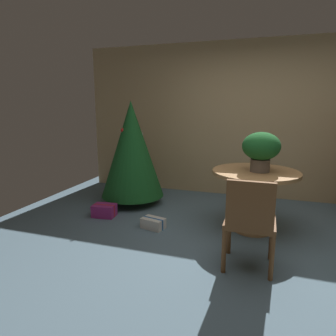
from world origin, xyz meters
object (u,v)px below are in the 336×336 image
object	(u,v)px
round_dining_table	(255,187)
gift_box_cream	(153,223)
wooden_chair_near	(250,219)
flower_vase	(261,148)
holiday_tree	(132,149)
gift_box_purple	(104,211)

from	to	relation	value
round_dining_table	gift_box_cream	bearing A→B (deg)	-164.24
wooden_chair_near	flower_vase	bearing A→B (deg)	87.39
round_dining_table	holiday_tree	size ratio (longest dim) A/B	0.65
round_dining_table	flower_vase	distance (m)	0.49
round_dining_table	wooden_chair_near	distance (m)	0.99
wooden_chair_near	gift_box_cream	xyz separation A→B (m)	(-1.22, 0.64, -0.45)
holiday_tree	gift_box_purple	bearing A→B (deg)	-100.90
round_dining_table	flower_vase	xyz separation A→B (m)	(0.04, -0.02, 0.49)
round_dining_table	wooden_chair_near	bearing A→B (deg)	-90.00
round_dining_table	holiday_tree	xyz separation A→B (m)	(-1.90, 0.51, 0.32)
round_dining_table	flower_vase	bearing A→B (deg)	-27.21
flower_vase	gift_box_purple	bearing A→B (deg)	-175.93
flower_vase	wooden_chair_near	world-z (taller)	flower_vase
flower_vase	gift_box_cream	size ratio (longest dim) A/B	1.48
round_dining_table	gift_box_cream	xyz separation A→B (m)	(-1.22, -0.34, -0.50)
flower_vase	wooden_chair_near	size ratio (longest dim) A/B	0.53
wooden_chair_near	holiday_tree	size ratio (longest dim) A/B	0.56
holiday_tree	flower_vase	bearing A→B (deg)	-15.43
flower_vase	gift_box_purple	distance (m)	2.30
holiday_tree	gift_box_purple	size ratio (longest dim) A/B	4.92
gift_box_purple	gift_box_cream	bearing A→B (deg)	-12.03
wooden_chair_near	round_dining_table	bearing A→B (deg)	90.00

